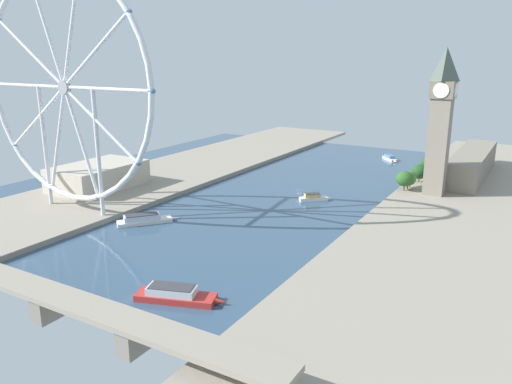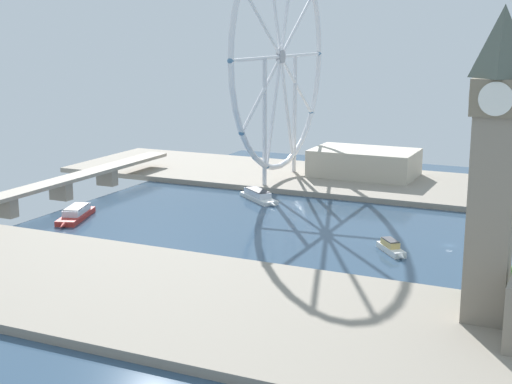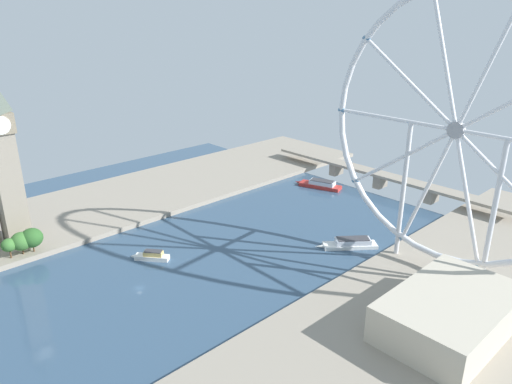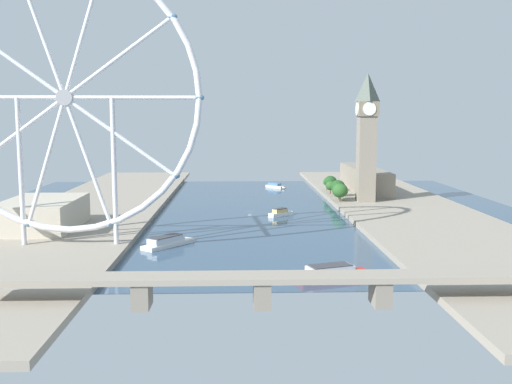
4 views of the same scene
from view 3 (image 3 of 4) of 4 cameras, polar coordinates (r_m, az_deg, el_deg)
name	(u,v)px [view 3 (image 3 of 4)]	position (r m, az deg, el deg)	size (l,w,h in m)	color
ground_plane	(139,288)	(243.03, -13.76, -11.09)	(385.26, 385.26, 0.00)	#334C66
riverbank_left	(51,219)	(331.64, -23.21, -3.03)	(90.00, 520.00, 3.00)	gray
clock_tower	(3,159)	(289.66, -27.92, 3.53)	(15.62, 15.62, 94.32)	gray
ferris_wheel	(456,131)	(238.48, 22.74, 6.72)	(134.13, 3.20, 138.22)	silver
riverside_hall	(450,313)	(214.81, 22.14, -13.25)	(39.27, 62.22, 16.23)	#BCB29E
river_bridge	(381,176)	(374.18, 14.66, 1.82)	(197.26, 12.82, 11.18)	gray
tour_boat_1	(351,243)	(278.20, 11.22, -6.03)	(26.54, 30.93, 5.48)	white
tour_boat_2	(320,184)	(366.43, 7.67, 0.90)	(36.89, 18.99, 5.99)	#B22D28
tour_boat_3	(151,256)	(266.14, -12.36, -7.46)	(19.18, 16.66, 5.36)	white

